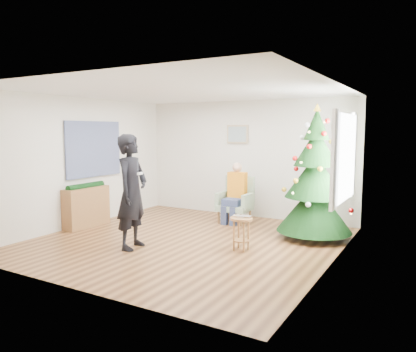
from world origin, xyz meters
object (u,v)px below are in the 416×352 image
Objects in this scene: christmas_tree at (315,178)px; standing_man at (132,192)px; stool at (241,233)px; console at (86,207)px; armchair at (236,206)px.

standing_man is at bearing -139.03° from christmas_tree.
console is (-3.40, -0.08, 0.12)m from stool.
christmas_tree is 3.22m from standing_man.
armchair is at bearing 118.38° from stool.
christmas_tree is 4.46× the size of stool.
christmas_tree is 4.50m from console.
console is (-4.21, -1.42, -0.69)m from christmas_tree.
armchair is 3.07m from console.
christmas_tree is 2.41× the size of console.
standing_man is at bearing -19.71° from console.
stool is 1.91m from standing_man.
stool is 0.54× the size of console.
christmas_tree reaches higher than stool.
armchair is at bearing 166.01° from christmas_tree.
console is (-2.43, -1.87, 0.05)m from armchair.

